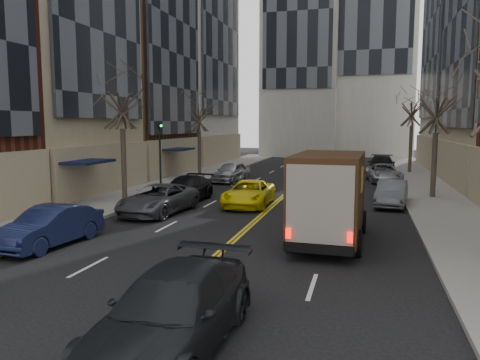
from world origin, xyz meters
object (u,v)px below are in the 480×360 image
at_px(ups_truck, 330,198).
at_px(observer_sedan, 173,311).
at_px(pedestrian, 294,209).
at_px(taxi, 249,193).

height_order(ups_truck, observer_sedan, ups_truck).
relative_size(observer_sedan, pedestrian, 3.43).
distance_m(ups_truck, taxi, 8.52).
xyz_separation_m(observer_sedan, pedestrian, (0.71, 11.77, 0.01)).
bearing_deg(pedestrian, observer_sedan, 169.39).
xyz_separation_m(ups_truck, pedestrian, (-1.67, 2.40, -0.92)).
distance_m(ups_truck, observer_sedan, 9.71).
height_order(ups_truck, taxi, ups_truck).
relative_size(taxi, pedestrian, 3.13).
height_order(ups_truck, pedestrian, ups_truck).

